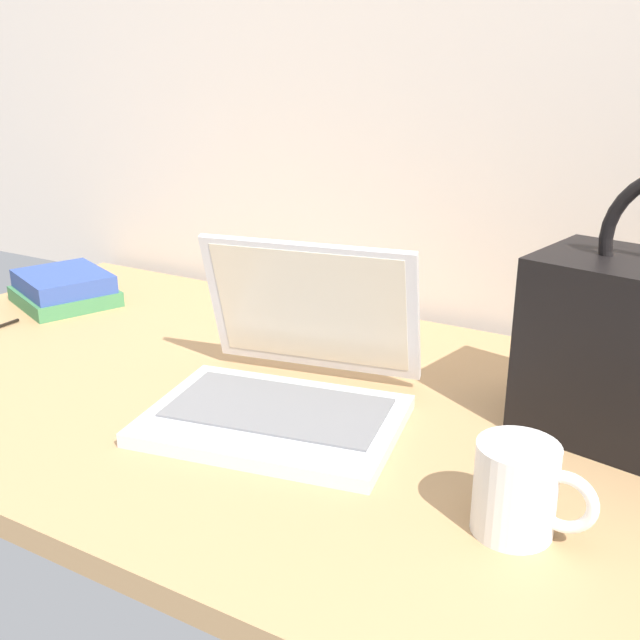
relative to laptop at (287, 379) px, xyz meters
The scene contains 5 objects.
desk 0.08m from the laptop, 36.71° to the left, with size 1.60×0.76×0.03m.
laptop is the anchor object (origin of this frame).
coffee_mug 0.35m from the laptop, 18.42° to the right, with size 0.12×0.08×0.09m.
remote_control_near 0.34m from the laptop, 118.36° to the left, with size 0.11×0.16×0.02m.
book_stack 0.62m from the laptop, 164.21° to the left, with size 0.22×0.21×0.06m.
Camera 1 is at (0.43, -0.78, 0.47)m, focal length 41.84 mm.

